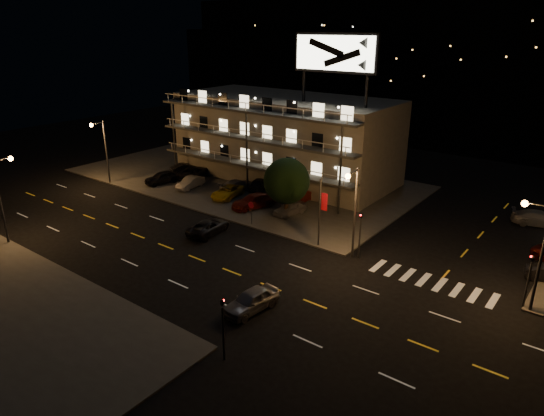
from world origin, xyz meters
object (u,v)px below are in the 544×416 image
Objects in this scene: lot_car_4 at (290,208)px; road_car_east at (251,300)px; lot_car_7 at (237,185)px; road_car_west at (209,227)px; tree at (286,182)px; lot_car_2 at (228,192)px.

road_car_east reaches higher than lot_car_4.
lot_car_7 is 12.49m from road_car_west.
lot_car_4 is 9.26m from road_car_west.
road_car_east is 0.92× the size of road_car_west.
road_car_east is at bearing 139.77° from lot_car_7.
tree is at bearing 168.33° from lot_car_7.
road_car_east reaches higher than road_car_west.
lot_car_7 reaches higher than lot_car_4.
lot_car_7 reaches higher than lot_car_2.
lot_car_4 is at bearing 123.15° from road_car_east.
lot_car_7 is at bearing -68.56° from road_car_west.
lot_car_2 is (-8.80, 0.71, -3.02)m from tree.
lot_car_7 is (-0.61, 2.37, 0.04)m from lot_car_2.
lot_car_7 is (-9.44, 2.42, 0.03)m from lot_car_4.
tree is at bearing -120.66° from road_car_west.
lot_car_4 is at bearing -9.57° from lot_car_2.
lot_car_2 is 2.45m from lot_car_7.
tree is 1.31× the size of lot_car_2.
road_car_west is at bearing 124.86° from lot_car_7.
tree reaches higher than road_car_west.
lot_car_4 reaches higher than lot_car_2.
lot_car_2 is at bearing 142.43° from road_car_east.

